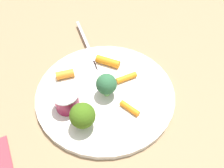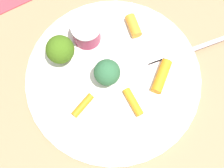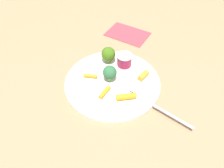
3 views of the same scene
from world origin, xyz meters
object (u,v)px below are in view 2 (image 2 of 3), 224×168
Objects in this scene: broccoli_floret_0 at (107,73)px; broccoli_floret_1 at (60,50)px; fork at (201,45)px; carrot_stick_2 at (162,76)px; carrot_stick_0 at (83,105)px; sauce_cup at (87,32)px; carrot_stick_3 at (133,102)px; plate at (113,78)px; carrot_stick_1 at (133,26)px.

broccoli_floret_1 is at bearing 132.09° from broccoli_floret_0.
broccoli_floret_0 is 0.26× the size of fork.
carrot_stick_0 is at bearing -179.42° from carrot_stick_2.
sauce_cup is at bearing 155.75° from fork.
broccoli_floret_1 reaches higher than carrot_stick_3.
plate is 0.08m from carrot_stick_2.
sauce_cup is 0.89× the size of broccoli_floret_1.
carrot_stick_2 is at bearing -32.85° from broccoli_floret_1.
plate is 6.16× the size of carrot_stick_3.
plate is 1.44× the size of fork.
carrot_stick_1 reaches higher than fork.
plate is 0.16m from fork.
carrot_stick_2 is (0.01, -0.10, -0.00)m from carrot_stick_1.
carrot_stick_3 is (0.03, -0.13, -0.01)m from sauce_cup.
fork is at bearing 1.38° from broccoli_floret_0.
broccoli_floret_0 is 1.33× the size of carrot_stick_1.
sauce_cup is at bearing 173.03° from carrot_stick_1.
plate is 0.10m from broccoli_floret_1.
carrot_stick_1 is 0.83× the size of carrot_stick_3.
broccoli_floret_1 is at bearing 92.96° from carrot_stick_0.
broccoli_floret_0 is at bearing 115.61° from carrot_stick_3.
carrot_stick_1 is at bearing 144.05° from fork.
fork is (0.14, 0.05, -0.00)m from carrot_stick_3.
sauce_cup reaches higher than plate.
sauce_cup is 0.19m from fork.
sauce_cup is 0.24× the size of fork.
carrot_stick_0 is at bearing 163.70° from carrot_stick_3.
fork is at bearing 20.82° from carrot_stick_3.
carrot_stick_1 is (0.12, 0.10, 0.00)m from carrot_stick_0.
carrot_stick_2 is at bearing 22.14° from carrot_stick_3.
broccoli_floret_0 reaches higher than carrot_stick_2.
carrot_stick_3 is at bearing -16.30° from carrot_stick_0.
broccoli_floret_1 is 0.16m from carrot_stick_2.
carrot_stick_2 is (0.08, -0.03, -0.02)m from broccoli_floret_0.
plate is at bearing 25.72° from carrot_stick_0.
sauce_cup is 0.05m from broccoli_floret_1.
carrot_stick_1 is (0.07, 0.07, -0.02)m from broccoli_floret_0.
carrot_stick_2 is (0.14, -0.09, -0.02)m from broccoli_floret_1.
carrot_stick_3 is at bearing -54.48° from broccoli_floret_1.
carrot_stick_3 is (0.07, -0.02, 0.00)m from carrot_stick_0.
carrot_stick_0 is 0.22m from fork.
broccoli_floret_0 is at bearing -47.91° from broccoli_floret_1.
carrot_stick_1 is 0.13m from carrot_stick_3.
plate is at bearing 158.32° from carrot_stick_2.
broccoli_floret_0 reaches higher than sauce_cup.
carrot_stick_1 is (0.08, -0.01, -0.01)m from sauce_cup.
carrot_stick_1 reaches higher than plate.
carrot_stick_1 is at bearing 48.80° from plate.
broccoli_floret_0 is 0.17m from fork.
carrot_stick_0 reaches higher than plate.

